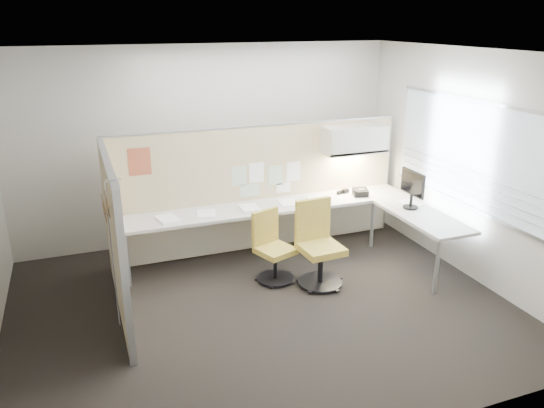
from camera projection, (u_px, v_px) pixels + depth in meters
name	position (u px, v px, depth m)	size (l,w,h in m)	color
floor	(261.00, 306.00, 6.08)	(5.50, 4.50, 0.01)	black
ceiling	(259.00, 53.00, 5.15)	(5.50, 4.50, 0.01)	white
wall_back	(208.00, 145.00, 7.60)	(5.50, 0.02, 2.80)	beige
wall_front	(369.00, 284.00, 3.63)	(5.50, 0.02, 2.80)	beige
wall_right	(470.00, 166.00, 6.53)	(0.02, 4.50, 2.80)	beige
window_pane	(470.00, 154.00, 6.47)	(0.01, 2.80, 1.30)	#A3B0BE
partition_back	(259.00, 189.00, 7.38)	(4.10, 0.06, 1.75)	beige
partition_left	(114.00, 238.00, 5.73)	(0.06, 2.20, 1.75)	beige
desk	(297.00, 215.00, 7.18)	(4.00, 2.07, 0.73)	beige
overhead_bin	(354.00, 139.00, 7.44)	(0.90, 0.36, 0.38)	beige
task_light_strip	(354.00, 154.00, 7.51)	(0.60, 0.06, 0.02)	#FFEABF
pinned_papers	(265.00, 178.00, 7.33)	(1.01, 0.00, 0.47)	#8CBF8C
poster	(140.00, 162.00, 6.64)	(0.28, 0.00, 0.35)	#FF5020
chair_left	(272.00, 249.00, 6.58)	(0.53, 0.54, 0.88)	black
chair_right	(318.00, 247.00, 6.47)	(0.55, 0.55, 1.04)	black
monitor	(412.00, 187.00, 6.95)	(0.20, 0.48, 0.51)	black
phone	(360.00, 192.00, 7.53)	(0.25, 0.24, 0.12)	black
stapler	(341.00, 192.00, 7.62)	(0.14, 0.04, 0.05)	black
tape_dispenser	(345.00, 191.00, 7.65)	(0.10, 0.06, 0.06)	black
coat_hook	(108.00, 220.00, 4.76)	(0.18, 0.47, 1.41)	silver
paper_stack_0	(167.00, 219.00, 6.63)	(0.23, 0.30, 0.03)	white
paper_stack_1	(206.00, 214.00, 6.83)	(0.23, 0.30, 0.02)	white
paper_stack_2	(249.00, 208.00, 7.00)	(0.23, 0.30, 0.03)	white
paper_stack_3	(288.00, 203.00, 7.23)	(0.23, 0.30, 0.02)	white
paper_stack_4	(318.00, 200.00, 7.33)	(0.23, 0.30, 0.03)	white
paper_stack_5	(411.00, 203.00, 7.20)	(0.23, 0.30, 0.02)	white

